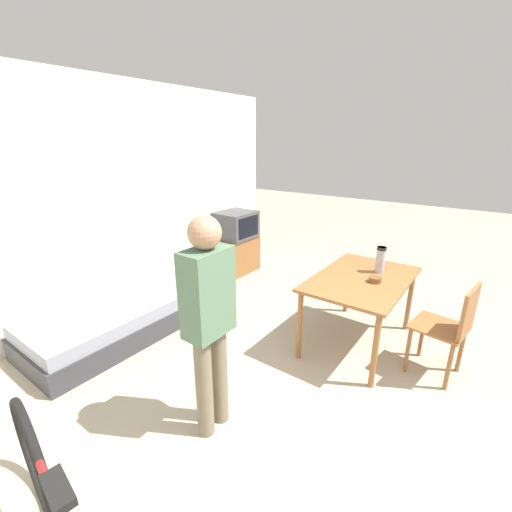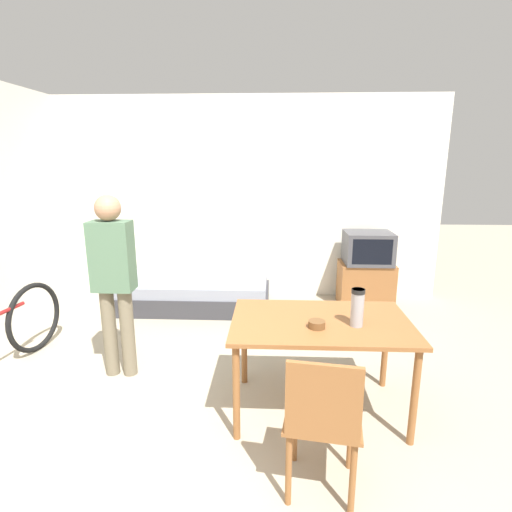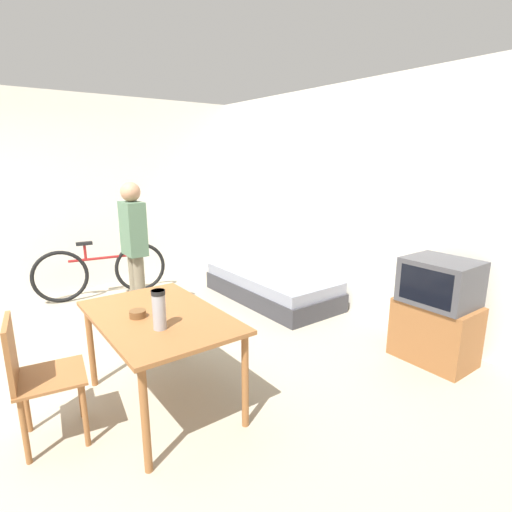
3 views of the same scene
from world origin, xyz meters
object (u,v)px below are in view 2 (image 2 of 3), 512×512
Objects in this scene: daybed at (196,293)px; mate_bowl at (317,324)px; thermos_flask at (357,306)px; person_standing at (114,275)px; dining_table at (320,330)px; tv at (366,269)px; wooden_chair at (323,418)px.

mate_bowl reaches higher than daybed.
thermos_flask is 0.31m from mate_bowl.
mate_bowl is (1.66, -0.59, -0.17)m from person_standing.
person_standing reaches higher than mate_bowl.
person_standing reaches higher than thermos_flask.
person_standing is 2.02m from thermos_flask.
daybed is 2.59m from dining_table.
mate_bowl is at bearing -19.54° from person_standing.
person_standing is (-1.71, 0.45, 0.27)m from dining_table.
mate_bowl is (-0.04, -0.14, 0.11)m from dining_table.
tv is (2.22, 0.17, 0.30)m from daybed.
thermos_flask is at bearing -15.55° from person_standing.
tv reaches higher than wooden_chair.
dining_table is at bearing -57.68° from daybed.
mate_bowl is (0.03, 0.69, 0.25)m from wooden_chair.
daybed is 1.46× the size of dining_table.
tv is 8.31× the size of mate_bowl.
mate_bowl is at bearing -170.22° from thermos_flask.
daybed is at bearing 78.53° from person_standing.
dining_table is 0.84m from wooden_chair.
dining_table is 4.77× the size of thermos_flask.
thermos_flask is (1.60, -2.24, 0.70)m from daybed.
dining_table is at bearing 84.97° from wooden_chair.
person_standing is 13.61× the size of mate_bowl.
tv reaches higher than mate_bowl.
person_standing is at bearing 141.93° from wooden_chair.
daybed is 6.96× the size of thermos_flask.
tv is at bearing 75.56° from thermos_flask.
tv is 2.48m from dining_table.
person_standing is at bearing 164.45° from thermos_flask.
mate_bowl reaches higher than dining_table.
wooden_chair reaches higher than mate_bowl.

